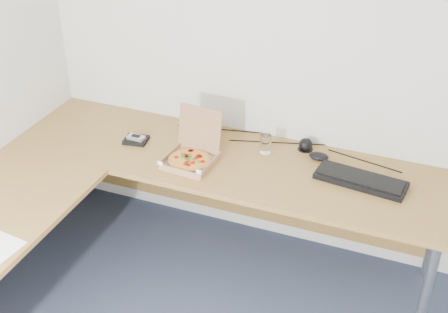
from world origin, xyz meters
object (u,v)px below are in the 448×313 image
at_px(desk, 138,190).
at_px(drinking_glass, 266,144).
at_px(wallet, 136,140).
at_px(keyboard, 361,180).
at_px(pizza_box, 190,157).

height_order(desk, drinking_glass, drinking_glass).
bearing_deg(drinking_glass, wallet, -167.43).
bearing_deg(wallet, drinking_glass, 4.02).
relative_size(drinking_glass, wallet, 0.82).
bearing_deg(keyboard, pizza_box, -164.37).
height_order(desk, pizza_box, pizza_box).
xyz_separation_m(desk, keyboard, (1.09, 0.46, 0.04)).
height_order(drinking_glass, keyboard, drinking_glass).
distance_m(pizza_box, keyboard, 0.94).
height_order(pizza_box, wallet, pizza_box).
distance_m(keyboard, wallet, 1.32).
relative_size(pizza_box, keyboard, 0.64).
bearing_deg(desk, pizza_box, 62.54).
bearing_deg(drinking_glass, desk, -132.31).
distance_m(drinking_glass, keyboard, 0.58).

